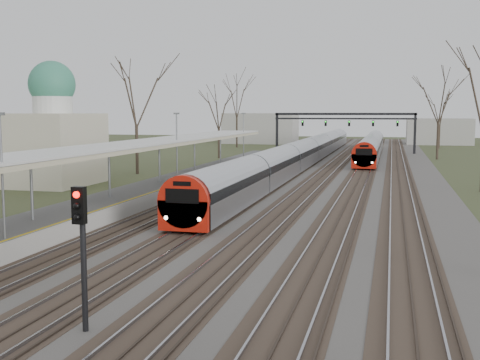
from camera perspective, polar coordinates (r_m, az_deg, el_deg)
The scene contains 9 objects.
track_bed at distance 62.31m, azimuth 7.68°, elevation 0.81°, with size 24.00×160.00×0.22m.
platform at distance 47.37m, azimuth -6.04°, elevation -0.37°, with size 3.50×69.00×1.00m, color #9E9B93.
canopy at distance 42.89m, azimuth -8.18°, elevation 3.49°, with size 4.10×50.00×3.11m.
dome_building at distance 53.25m, azimuth -18.81°, elevation 3.54°, with size 10.00×8.00×10.30m.
signal_gantry at distance 91.89m, azimuth 9.88°, elevation 5.57°, with size 21.00×0.59×6.08m.
tree_west_far at distance 59.80m, azimuth -9.85°, elevation 8.18°, with size 5.50×5.50×11.33m.
train_near at distance 72.86m, azimuth 6.47°, elevation 2.74°, with size 2.62×90.21×3.05m.
train_far at distance 85.75m, azimuth 12.34°, elevation 3.18°, with size 2.62×45.21×3.05m.
signal_post at distance 16.70m, azimuth -14.79°, elevation -5.26°, with size 0.35×0.45×4.10m.
Camera 1 is at (7.23, -6.64, 6.03)m, focal length 45.00 mm.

